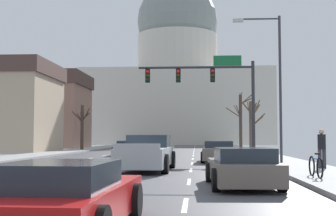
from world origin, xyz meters
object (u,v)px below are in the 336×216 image
at_px(signal_gantry, 211,84).
at_px(street_lamp_right, 274,74).
at_px(sedan_near_03, 65,199).
at_px(sedan_oncoming_02, 153,144).
at_px(bicycle_parked, 316,167).
at_px(sedan_near_00, 219,152).
at_px(pedestrian_01, 322,147).
at_px(sedan_oncoming_03, 135,143).
at_px(sedan_oncoming_01, 140,146).
at_px(sedan_near_02, 242,168).
at_px(pickup_truck_near_01, 147,154).
at_px(sedan_oncoming_00, 128,149).

bearing_deg(signal_gantry, street_lamp_right, -65.58).
height_order(street_lamp_right, sedan_near_03, street_lamp_right).
xyz_separation_m(sedan_oncoming_02, bicycle_parked, (9.31, -40.18, -0.07)).
height_order(signal_gantry, street_lamp_right, street_lamp_right).
distance_m(signal_gantry, sedan_near_00, 5.97).
xyz_separation_m(signal_gantry, bicycle_parked, (2.97, -15.47, -4.61)).
relative_size(sedan_near_00, pedestrian_01, 2.78).
relative_size(sedan_near_00, sedan_oncoming_03, 1.03).
distance_m(sedan_near_03, sedan_oncoming_01, 37.79).
distance_m(sedan_near_02, pedestrian_01, 7.43).
bearing_deg(sedan_near_02, street_lamp_right, 75.59).
bearing_deg(pickup_truck_near_01, street_lamp_right, 33.18).
bearing_deg(sedan_oncoming_03, street_lamp_right, -73.24).
distance_m(sedan_near_00, sedan_oncoming_03, 42.35).
height_order(sedan_near_02, pedestrian_01, pedestrian_01).
distance_m(sedan_oncoming_01, pedestrian_01, 26.85).
height_order(sedan_oncoming_03, bicycle_parked, sedan_oncoming_03).
relative_size(sedan_near_02, pedestrian_01, 2.64).
height_order(street_lamp_right, sedan_near_00, street_lamp_right).
bearing_deg(signal_gantry, sedan_oncoming_00, 142.68).
xyz_separation_m(signal_gantry, sedan_oncoming_03, (-10.15, 37.14, -4.52)).
bearing_deg(sedan_near_03, street_lamp_right, 70.63).
relative_size(street_lamp_right, pedestrian_01, 4.66).
bearing_deg(bicycle_parked, sedan_oncoming_00, 114.73).
distance_m(sedan_near_03, sedan_oncoming_02, 49.04).
bearing_deg(street_lamp_right, signal_gantry, 114.42).
bearing_deg(street_lamp_right, sedan_oncoming_00, 129.16).
xyz_separation_m(sedan_near_03, sedan_oncoming_02, (-3.26, 48.93, 0.03)).
relative_size(pickup_truck_near_01, sedan_near_03, 1.32).
height_order(signal_gantry, sedan_oncoming_01, signal_gantry).
xyz_separation_m(street_lamp_right, sedan_oncoming_00, (-9.47, 11.63, -4.25)).
height_order(sedan_near_02, sedan_oncoming_01, sedan_oncoming_01).
relative_size(sedan_near_02, bicycle_parked, 2.50).
relative_size(sedan_near_00, sedan_oncoming_02, 1.02).
xyz_separation_m(street_lamp_right, sedan_near_02, (-2.73, -10.64, -4.23)).
xyz_separation_m(pickup_truck_near_01, sedan_oncoming_01, (-3.28, 24.27, -0.15)).
xyz_separation_m(sedan_oncoming_02, pedestrian_01, (10.67, -35.85, 0.51)).
relative_size(street_lamp_right, pickup_truck_near_01, 1.34).
bearing_deg(sedan_oncoming_00, sedan_near_02, -73.16).
bearing_deg(sedan_oncoming_02, sedan_oncoming_03, 107.05).
xyz_separation_m(signal_gantry, sedan_oncoming_02, (-6.34, 24.71, -4.54)).
height_order(sedan_oncoming_02, bicycle_parked, sedan_oncoming_02).
distance_m(pickup_truck_near_01, sedan_near_03, 13.36).
xyz_separation_m(sedan_oncoming_01, sedan_oncoming_03, (-3.64, 23.72, 0.01)).
distance_m(sedan_near_00, pedestrian_01, 8.31).
height_order(sedan_near_02, sedan_oncoming_03, sedan_oncoming_03).
height_order(sedan_oncoming_01, sedan_oncoming_03, sedan_oncoming_03).
xyz_separation_m(street_lamp_right, sedan_near_00, (-2.80, 2.83, -4.21)).
xyz_separation_m(pickup_truck_near_01, sedan_near_03, (0.15, -13.36, -0.18)).
xyz_separation_m(signal_gantry, street_lamp_right, (3.06, -6.74, -0.30)).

